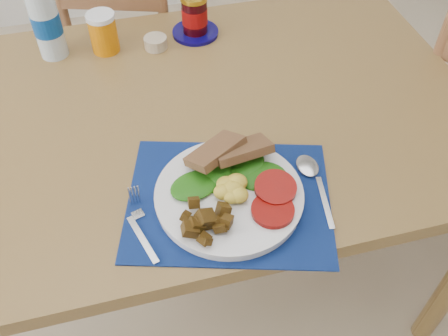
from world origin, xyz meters
name	(u,v)px	position (x,y,z in m)	size (l,w,h in m)	color
ground	(214,325)	(0.00, 0.00, 0.00)	(4.00, 4.00, 0.00)	tan
table	(191,136)	(0.00, 0.20, 0.67)	(1.40, 0.90, 0.75)	brown
chair_far	(129,56)	(-0.10, 0.80, 0.52)	(0.46, 0.45, 0.99)	brown
placemat	(229,199)	(0.02, -0.09, 0.75)	(0.41, 0.32, 0.00)	black
breakfast_plate	(227,195)	(0.02, -0.09, 0.77)	(0.29, 0.29, 0.07)	silver
fork	(140,223)	(-0.16, -0.10, 0.76)	(0.05, 0.17, 0.00)	#B2B5BA
spoon	(312,177)	(0.21, -0.08, 0.76)	(0.05, 0.20, 0.01)	#B2B5BA
water_bottle	(45,17)	(-0.30, 0.52, 0.86)	(0.07, 0.07, 0.25)	#ADBFCC
juice_glass	(104,34)	(-0.17, 0.50, 0.80)	(0.07, 0.07, 0.10)	#CA6C05
ramekin	(156,43)	(-0.03, 0.48, 0.77)	(0.06, 0.06, 0.03)	tan
jam_on_saucer	(195,17)	(0.09, 0.52, 0.80)	(0.13, 0.13, 0.12)	#09044B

